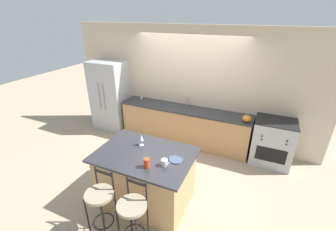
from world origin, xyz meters
name	(u,v)px	position (x,y,z in m)	size (l,w,h in m)	color
ground_plane	(178,148)	(0.00, 0.00, 0.00)	(18.00, 18.00, 0.00)	tan
wall_back	(189,86)	(0.00, 0.64, 1.35)	(6.00, 0.07, 2.70)	beige
back_counter	(184,125)	(0.00, 0.35, 0.45)	(3.10, 0.62, 0.89)	tan
sink_faucet	(187,100)	(0.00, 0.53, 1.03)	(0.02, 0.13, 0.22)	#ADAFB5
kitchen_island	(146,177)	(0.10, -1.71, 0.48)	(1.51, 1.06, 0.94)	tan
refrigerator	(110,96)	(-2.06, 0.29, 0.91)	(0.90, 0.69, 1.82)	#ADAFB5
oven_range	(272,142)	(1.97, 0.30, 0.49)	(0.78, 0.66, 0.97)	#ADAFB5
bar_stool_near	(101,201)	(-0.15, -2.51, 0.60)	(0.39, 0.39, 1.04)	black
bar_stool_far	(133,212)	(0.35, -2.49, 0.60)	(0.39, 0.39, 1.04)	black
dinner_plate	(176,159)	(0.61, -1.66, 0.95)	(0.22, 0.22, 0.02)	#425170
wine_glass	(141,138)	(-0.06, -1.52, 1.08)	(0.07, 0.07, 0.19)	white
coffee_mug	(165,163)	(0.51, -1.86, 0.99)	(0.13, 0.09, 0.10)	white
tumbler_cup	(147,163)	(0.30, -1.99, 1.01)	(0.09, 0.09, 0.14)	red
pumpkin_decoration	(247,118)	(1.41, 0.20, 0.96)	(0.18, 0.18, 0.16)	orange
soap_bottle	(141,97)	(-1.22, 0.46, 0.95)	(0.05, 0.05, 0.14)	silver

